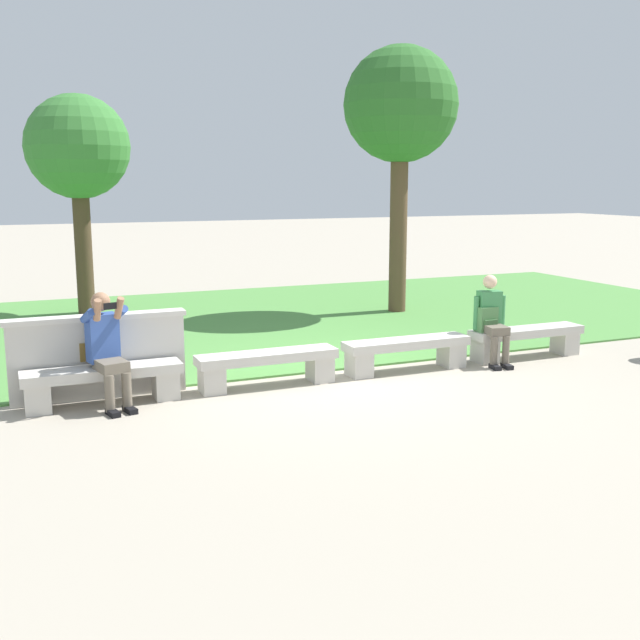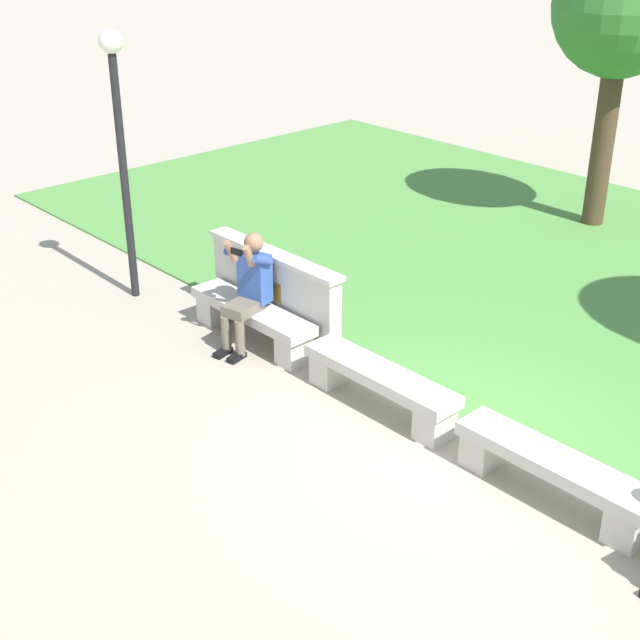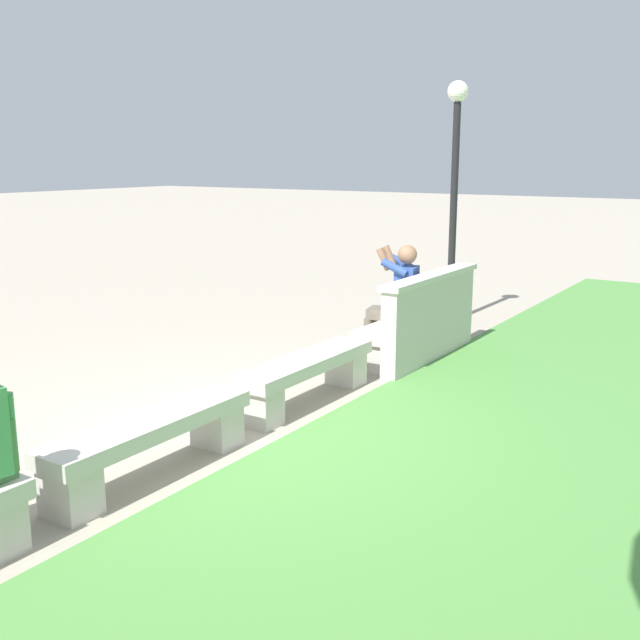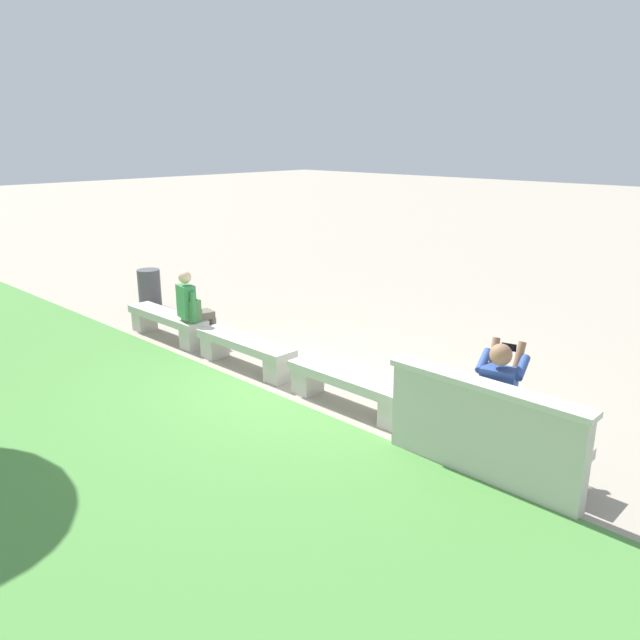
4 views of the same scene
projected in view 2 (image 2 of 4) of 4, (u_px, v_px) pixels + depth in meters
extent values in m
plane|color=#A89E8C|center=(457.00, 450.00, 8.28)|extent=(80.00, 80.00, 0.00)
cube|color=beige|center=(252.00, 310.00, 10.10)|extent=(1.81, 0.40, 0.12)
cube|color=beige|center=(215.00, 308.00, 10.67)|extent=(0.28, 0.34, 0.33)
cube|color=beige|center=(294.00, 350.00, 9.72)|extent=(0.28, 0.34, 0.33)
cube|color=beige|center=(380.00, 375.00, 8.77)|extent=(1.81, 0.40, 0.12)
cube|color=beige|center=(330.00, 368.00, 9.35)|extent=(0.28, 0.34, 0.33)
cube|color=beige|center=(435.00, 423.00, 8.39)|extent=(0.28, 0.34, 0.33)
cube|color=beige|center=(554.00, 462.00, 7.44)|extent=(1.81, 0.40, 0.12)
cube|color=beige|center=(483.00, 448.00, 8.02)|extent=(0.28, 0.34, 0.33)
cube|color=beige|center=(628.00, 524.00, 7.06)|extent=(0.28, 0.34, 0.33)
cube|color=beige|center=(275.00, 295.00, 10.27)|extent=(2.04, 0.18, 0.95)
cube|color=beige|center=(274.00, 255.00, 10.05)|extent=(2.10, 0.24, 0.06)
cube|color=brown|center=(268.00, 289.00, 10.16)|extent=(0.44, 0.02, 0.22)
cube|color=black|center=(223.00, 352.00, 9.95)|extent=(0.15, 0.26, 0.06)
cylinder|color=#6B6051|center=(226.00, 333.00, 9.91)|extent=(0.11, 0.11, 0.42)
cube|color=black|center=(237.00, 357.00, 9.85)|extent=(0.15, 0.26, 0.06)
cylinder|color=#6B6051|center=(240.00, 338.00, 9.81)|extent=(0.11, 0.11, 0.42)
cube|color=#6B6051|center=(243.00, 308.00, 9.88)|extent=(0.39, 0.48, 0.12)
cube|color=#33519E|center=(255.00, 278.00, 9.93)|extent=(0.38, 0.29, 0.56)
sphere|color=#9E7051|center=(254.00, 243.00, 9.75)|extent=(0.22, 0.22, 0.22)
cylinder|color=#33519E|center=(235.00, 253.00, 9.83)|extent=(0.16, 0.32, 0.21)
cylinder|color=#9E7051|center=(231.00, 251.00, 9.66)|extent=(0.10, 0.19, 0.27)
cylinder|color=#33519E|center=(262.00, 260.00, 9.63)|extent=(0.16, 0.32, 0.21)
cylinder|color=#9E7051|center=(249.00, 256.00, 9.53)|extent=(0.14, 0.20, 0.27)
cube|color=black|center=(236.00, 252.00, 9.53)|extent=(0.15, 0.04, 0.08)
cylinder|color=#4C3826|center=(603.00, 141.00, 13.25)|extent=(0.33, 0.33, 2.62)
sphere|color=#387A33|center=(622.00, 7.00, 12.42)|extent=(1.95, 1.95, 1.95)
cylinder|color=black|center=(125.00, 182.00, 10.77)|extent=(0.10, 0.10, 3.01)
sphere|color=white|center=(111.00, 41.00, 10.05)|extent=(0.28, 0.28, 0.28)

